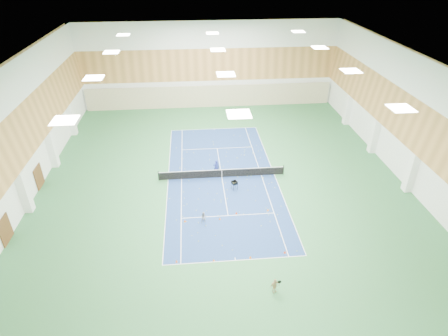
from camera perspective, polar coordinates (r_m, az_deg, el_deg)
The scene contains 22 objects.
ground at distance 38.44m, azimuth -0.33°, elevation -1.43°, with size 40.00×40.00×0.00m, color #2D6A3B.
room_shell at distance 35.61m, azimuth -0.36°, elevation 6.78°, with size 36.00×40.00×12.00m, color white, non-canonical shape.
wood_cladding at distance 34.85m, azimuth -0.37°, elevation 9.79°, with size 36.00×40.00×8.00m, color #C08547, non-canonical shape.
ceiling_light_grid at distance 33.65m, azimuth -0.40°, elevation 16.03°, with size 21.40×25.40×0.06m, color white, non-canonical shape.
court_surface at distance 38.43m, azimuth -0.33°, elevation -1.42°, with size 10.97×23.77×0.01m, color navy.
tennis_balls_scatter at distance 38.41m, azimuth -0.33°, elevation -1.37°, with size 10.57×22.77×0.07m, color #C4D223, non-canonical shape.
tennis_net at distance 38.15m, azimuth -0.34°, elevation -0.73°, with size 12.80×0.10×1.10m, color black, non-canonical shape.
back_curtain at distance 55.55m, azimuth -2.14°, elevation 10.85°, with size 35.40×0.16×3.20m, color #C6B793.
door_left_a at distance 34.65m, azimuth -30.35°, elevation -8.16°, with size 0.08×1.80×2.20m, color #593319.
door_left_b at distance 40.69m, azimuth -26.37°, elevation -1.20°, with size 0.08×1.80×2.20m, color #593319.
coach at distance 38.49m, azimuth -1.18°, elevation 0.09°, with size 0.62×0.41×1.69m, color navy.
child_court at distance 32.25m, azimuth -3.08°, elevation -7.50°, with size 0.51×0.39×1.04m, color gray.
child_apron at distance 26.86m, azimuth 7.71°, elevation -17.33°, with size 0.69×0.29×1.18m, color tan.
ball_cart at distance 36.38m, azimuth 1.60°, elevation -2.64°, with size 0.52×0.52×0.90m, color black, non-canonical shape.
cone_svc_a at distance 32.66m, azimuth -5.97°, elevation -7.99°, with size 0.20×0.20×0.22m, color #EC4B0C.
cone_svc_b at distance 32.74m, azimuth -0.65°, elevation -7.70°, with size 0.19×0.19×0.21m, color #E3580B.
cone_svc_c at distance 33.38m, azimuth 1.90°, elevation -6.85°, with size 0.20×0.20×0.21m, color #FE450D.
cone_svc_d at distance 33.97m, azimuth 6.72°, elevation -6.33°, with size 0.19×0.19×0.21m, color orange.
cone_base_a at distance 29.13m, azimuth -7.24°, elevation -13.90°, with size 0.18×0.18×0.20m, color #F85D0D.
cone_base_b at distance 29.02m, azimuth -1.57°, elevation -13.83°, with size 0.18×0.18×0.19m, color #FF610D.
cone_base_c at distance 29.27m, azimuth 4.04°, elevation -13.38°, with size 0.20×0.20×0.22m, color orange.
cone_base_d at distance 29.98m, azimuth 9.27°, elevation -12.50°, with size 0.20×0.20×0.22m, color #E13C0B.
Camera 1 is at (-2.77, -32.43, 20.44)m, focal length 30.00 mm.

